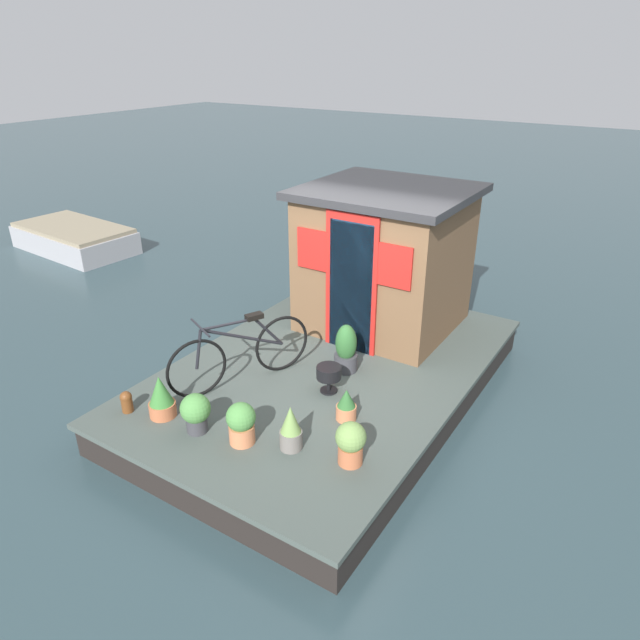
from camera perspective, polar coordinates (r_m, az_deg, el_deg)
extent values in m
plane|color=#2D4247|center=(7.35, 0.85, -7.34)|extent=(60.00, 60.00, 0.00)
cube|color=#424C47|center=(7.15, 0.87, -4.70)|extent=(5.06, 3.31, 0.06)
cube|color=black|center=(7.26, 0.86, -6.14)|extent=(4.96, 3.24, 0.36)
cube|color=brown|center=(7.89, 6.43, 5.72)|extent=(1.78, 1.91, 1.83)
cube|color=#28282B|center=(7.61, 6.79, 12.56)|extent=(1.98, 2.11, 0.10)
cube|color=#19334C|center=(7.16, 3.10, 3.17)|extent=(0.04, 0.60, 1.70)
cube|color=red|center=(7.13, 3.09, 3.53)|extent=(0.03, 0.72, 1.80)
cube|color=red|center=(6.77, 7.41, 5.28)|extent=(0.03, 0.44, 0.52)
cube|color=red|center=(7.29, -0.75, 7.01)|extent=(0.03, 0.44, 0.52)
torus|color=black|center=(6.50, -12.12, -4.75)|extent=(0.66, 0.32, 0.71)
torus|color=black|center=(6.89, -3.80, -2.35)|extent=(0.66, 0.32, 0.71)
cylinder|color=black|center=(6.58, -7.61, -1.70)|extent=(0.94, 0.45, 0.49)
cylinder|color=black|center=(6.43, -9.10, -0.42)|extent=(0.61, 0.30, 0.07)
cylinder|color=black|center=(6.72, -5.13, -1.14)|extent=(0.36, 0.19, 0.44)
cylinder|color=black|center=(6.40, -11.95, -2.90)|extent=(0.13, 0.08, 0.46)
cube|color=black|center=(6.54, -6.54, 0.36)|extent=(0.22, 0.17, 0.06)
cylinder|color=black|center=(6.30, -11.80, -0.74)|extent=(0.23, 0.47, 0.02)
cylinder|color=#C6754C|center=(6.14, 2.61, -9.14)|extent=(0.22, 0.22, 0.16)
cone|color=#2D602D|center=(6.04, 2.64, -7.74)|extent=(0.20, 0.20, 0.20)
cylinder|color=#B2603D|center=(6.41, -15.33, -8.52)|extent=(0.29, 0.29, 0.16)
cone|color=#387533|center=(6.28, -15.58, -6.70)|extent=(0.26, 0.26, 0.32)
cylinder|color=#38383D|center=(6.99, 2.56, -4.21)|extent=(0.28, 0.28, 0.21)
ellipsoid|color=#2D602D|center=(6.86, 2.60, -2.27)|extent=(0.26, 0.26, 0.47)
cylinder|color=#C6754C|center=(5.86, -7.74, -11.12)|extent=(0.26, 0.26, 0.20)
sphere|color=#4C8942|center=(5.74, -7.86, -9.51)|extent=(0.29, 0.29, 0.29)
cylinder|color=slate|center=(5.74, -2.89, -11.75)|extent=(0.23, 0.23, 0.19)
cone|color=#70934C|center=(5.60, -2.95, -9.81)|extent=(0.20, 0.20, 0.28)
cylinder|color=#B2603D|center=(5.57, 3.03, -13.14)|extent=(0.24, 0.24, 0.19)
sphere|color=#70934C|center=(5.45, 3.08, -11.51)|extent=(0.29, 0.29, 0.29)
cylinder|color=#38383D|center=(6.09, -12.10, -10.05)|extent=(0.22, 0.22, 0.16)
sphere|color=#4C8942|center=(5.99, -12.26, -8.57)|extent=(0.31, 0.31, 0.31)
cylinder|color=black|center=(6.49, 0.89, -5.21)|extent=(0.29, 0.29, 0.14)
cylinder|color=black|center=(6.58, 0.88, -6.41)|extent=(0.04, 0.04, 0.18)
cylinder|color=black|center=(6.62, 0.87, -6.99)|extent=(0.20, 0.20, 0.02)
cylinder|color=brown|center=(6.58, -18.59, -7.91)|extent=(0.12, 0.12, 0.18)
sphere|color=brown|center=(6.53, -18.70, -7.25)|extent=(0.13, 0.13, 0.13)
cube|color=#99999E|center=(13.50, -23.13, 7.33)|extent=(1.57, 2.77, 0.46)
cube|color=gray|center=(13.43, -23.33, 8.42)|extent=(1.51, 2.66, 0.08)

